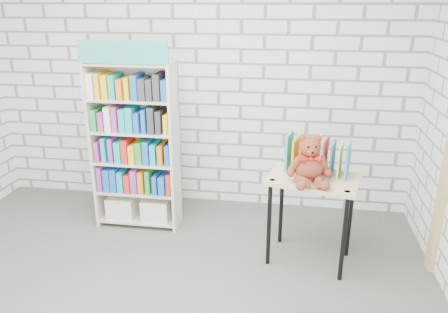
# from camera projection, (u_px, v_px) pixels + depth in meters

# --- Properties ---
(room_shell) EXTENTS (4.52, 4.02, 2.81)m
(room_shell) POSITION_uv_depth(u_px,v_px,m) (122.00, 68.00, 2.56)
(room_shell) COLOR silver
(room_shell) RESTS_ON ground
(bookshelf) EXTENTS (0.82, 0.32, 1.83)m
(bookshelf) POSITION_uv_depth(u_px,v_px,m) (136.00, 145.00, 4.21)
(bookshelf) COLOR beige
(bookshelf) RESTS_ON ground
(display_table) EXTENTS (0.82, 0.66, 0.78)m
(display_table) POSITION_uv_depth(u_px,v_px,m) (313.00, 189.00, 3.63)
(display_table) COLOR tan
(display_table) RESTS_ON ground
(table_books) EXTENTS (0.55, 0.34, 0.30)m
(table_books) POSITION_uv_depth(u_px,v_px,m) (318.00, 155.00, 3.64)
(table_books) COLOR teal
(table_books) RESTS_ON display_table
(teddy_bear) EXTENTS (0.36, 0.34, 0.39)m
(teddy_bear) POSITION_uv_depth(u_px,v_px,m) (309.00, 164.00, 3.45)
(teddy_bear) COLOR maroon
(teddy_bear) RESTS_ON display_table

